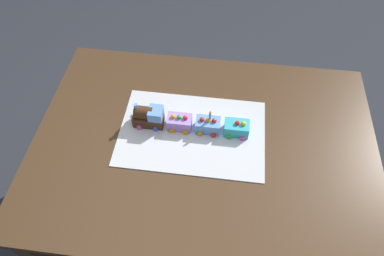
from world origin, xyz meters
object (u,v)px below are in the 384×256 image
(dining_table, at_px, (203,157))
(birthday_candle, at_px, (210,115))
(cake_car_caboose_lavender, at_px, (179,122))
(cake_car_tanker_sky_blue, at_px, (208,125))
(cake_car_hopper_turquoise, at_px, (237,128))
(cake_locomotive, at_px, (148,116))

(dining_table, xyz_separation_m, birthday_candle, (0.01, 0.07, 0.21))
(dining_table, distance_m, birthday_candle, 0.22)
(dining_table, height_order, birthday_candle, birthday_candle)
(dining_table, xyz_separation_m, cake_car_caboose_lavender, (-0.11, 0.07, 0.14))
(cake_car_tanker_sky_blue, bearing_deg, birthday_candle, -0.00)
(dining_table, xyz_separation_m, cake_car_tanker_sky_blue, (0.01, 0.07, 0.14))
(dining_table, distance_m, cake_car_hopper_turquoise, 0.20)
(cake_car_caboose_lavender, distance_m, cake_car_tanker_sky_blue, 0.12)
(cake_car_tanker_sky_blue, xyz_separation_m, birthday_candle, (0.01, -0.00, 0.07))
(cake_locomotive, bearing_deg, cake_car_tanker_sky_blue, 0.00)
(cake_car_tanker_sky_blue, relative_size, birthday_candle, 1.97)
(dining_table, height_order, cake_car_tanker_sky_blue, cake_car_tanker_sky_blue)
(dining_table, bearing_deg, cake_car_tanker_sky_blue, 83.59)
(cake_car_tanker_sky_blue, height_order, birthday_candle, birthday_candle)
(cake_locomotive, height_order, birthday_candle, birthday_candle)
(cake_locomotive, relative_size, birthday_candle, 2.75)
(cake_car_caboose_lavender, height_order, birthday_candle, birthday_candle)
(cake_locomotive, distance_m, cake_car_caboose_lavender, 0.13)
(cake_locomotive, height_order, cake_car_hopper_turquoise, cake_locomotive)
(cake_car_caboose_lavender, distance_m, cake_car_hopper_turquoise, 0.24)
(cake_locomotive, xyz_separation_m, cake_car_tanker_sky_blue, (0.25, 0.00, -0.02))
(dining_table, relative_size, cake_car_caboose_lavender, 14.00)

